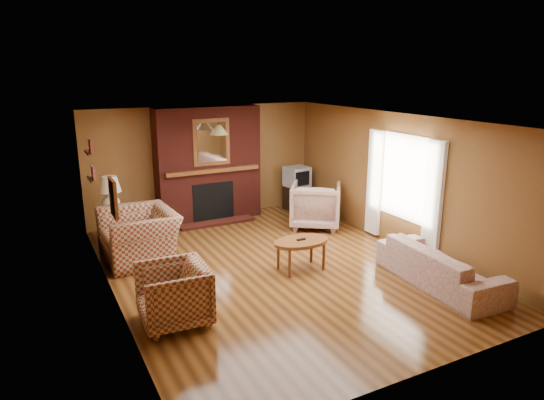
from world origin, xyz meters
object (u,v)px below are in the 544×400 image
side_table (113,227)px  tv_stand (297,198)px  plaid_loveseat (139,236)px  plaid_armchair (173,295)px  floral_armchair (316,205)px  table_lamp (110,192)px  fireplace (208,165)px  coffee_table (301,244)px  crt_tv (297,177)px  floral_sofa (440,266)px

side_table → tv_stand: size_ratio=1.07×
plaid_loveseat → plaid_armchair: (-0.10, -2.35, -0.04)m
floral_armchair → table_lamp: size_ratio=1.47×
tv_stand → plaid_armchair: bearing=-141.7°
fireplace → tv_stand: 2.25m
coffee_table → plaid_loveseat: bearing=143.4°
fireplace → plaid_loveseat: (-1.85, -1.63, -0.76)m
plaid_armchair → floral_armchair: 4.47m
table_lamp → crt_tv: bearing=4.7°
side_table → crt_tv: (4.15, 0.34, 0.48)m
fireplace → floral_armchair: (1.75, -1.47, -0.73)m
plaid_armchair → side_table: 3.45m
coffee_table → table_lamp: (-2.45, 2.72, 0.51)m
fireplace → table_lamp: 2.18m
plaid_armchair → floral_armchair: size_ratio=0.86×
fireplace → crt_tv: 2.10m
plaid_loveseat → tv_stand: bearing=107.9°
plaid_loveseat → crt_tv: bearing=107.8°
tv_stand → plaid_loveseat: bearing=-164.9°
plaid_loveseat → crt_tv: (3.90, 1.44, 0.34)m
floral_sofa → tv_stand: (0.15, 4.51, -0.03)m
plaid_armchair → table_lamp: table_lamp is taller
floral_armchair → side_table: size_ratio=1.71×
floral_sofa → tv_stand: 4.51m
side_table → tv_stand: bearing=4.8°
floral_sofa → crt_tv: crt_tv is taller
crt_tv → table_lamp: bearing=-175.3°
plaid_armchair → tv_stand: plaid_armchair is taller
coffee_table → fireplace: bearing=96.1°
floral_sofa → table_lamp: size_ratio=3.08×
floral_sofa → floral_armchair: 3.23m
floral_sofa → plaid_loveseat: bearing=54.6°
tv_stand → fireplace: bearing=169.7°
fireplace → coffee_table: bearing=-83.9°
floral_armchair → table_lamp: table_lamp is taller
coffee_table → table_lamp: bearing=132.0°
floral_armchair → crt_tv: crt_tv is taller
plaid_loveseat → plaid_armchair: size_ratio=1.53×
coffee_table → plaid_armchair: bearing=-162.6°
plaid_loveseat → floral_armchair: (3.60, 0.16, 0.03)m
plaid_loveseat → coffee_table: size_ratio=1.40×
plaid_armchair → floral_sofa: size_ratio=0.41×
coffee_table → table_lamp: size_ratio=1.38×
floral_sofa → table_lamp: bearing=47.7°
fireplace → table_lamp: bearing=-165.7°
plaid_loveseat → table_lamp: table_lamp is taller
table_lamp → crt_tv: size_ratio=1.24×
tv_stand → crt_tv: bearing=-95.2°
plaid_loveseat → crt_tv: 4.17m
fireplace → side_table: 2.34m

